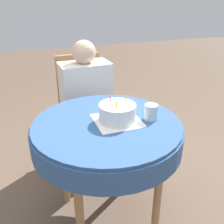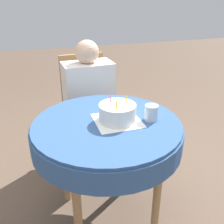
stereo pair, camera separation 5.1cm
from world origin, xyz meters
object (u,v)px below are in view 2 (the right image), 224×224
Objects in this scene: chair at (87,107)px; birthday_cake at (117,112)px; person at (89,94)px; drinking_glass at (151,113)px.

birthday_cake is (0.03, -0.79, 0.30)m from chair.
person reaches higher than birthday_cake.
chair reaches higher than drinking_glass.
person is (0.01, -0.10, 0.17)m from chair.
chair is 4.34× the size of birthday_cake.
person is 0.70m from birthday_cake.
person is 11.69× the size of drinking_glass.
drinking_glass is at bearing -14.48° from birthday_cake.
chair is at bearing 91.85° from birthday_cake.
drinking_glass is (0.23, -0.84, 0.30)m from chair.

